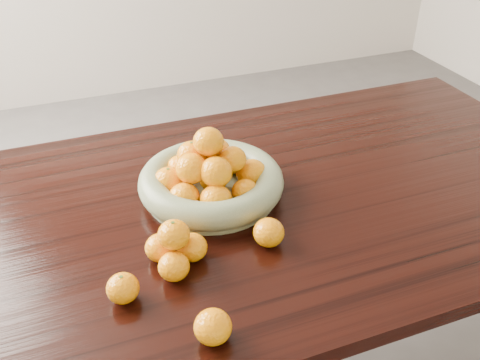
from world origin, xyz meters
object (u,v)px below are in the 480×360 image
object	(u,v)px
dining_table	(242,228)
fruit_bowl	(211,179)
orange_pyramid	(175,249)
loose_orange_0	(123,288)

from	to	relation	value
dining_table	fruit_bowl	bearing A→B (deg)	141.82
fruit_bowl	orange_pyramid	xyz separation A→B (m)	(-0.16, -0.23, -0.01)
orange_pyramid	loose_orange_0	world-z (taller)	orange_pyramid
dining_table	orange_pyramid	world-z (taller)	orange_pyramid
dining_table	orange_pyramid	size ratio (longest dim) A/B	14.55
dining_table	loose_orange_0	size ratio (longest dim) A/B	29.71
orange_pyramid	fruit_bowl	bearing A→B (deg)	55.48
orange_pyramid	loose_orange_0	distance (m)	0.14
dining_table	fruit_bowl	size ratio (longest dim) A/B	5.33
dining_table	orange_pyramid	bearing A→B (deg)	-142.05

